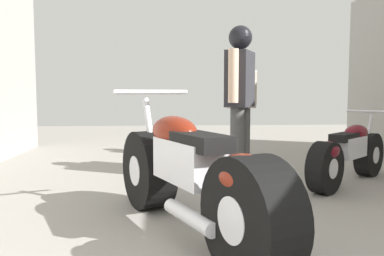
# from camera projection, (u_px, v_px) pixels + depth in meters

# --- Properties ---
(ground_plane) EXTENTS (17.49, 17.49, 0.00)m
(ground_plane) POSITION_uv_depth(u_px,v_px,m) (229.00, 199.00, 3.90)
(ground_plane) COLOR gray
(motorcycle_maroon_cruiser) EXTENTS (1.14, 2.15, 1.04)m
(motorcycle_maroon_cruiser) POSITION_uv_depth(u_px,v_px,m) (190.00, 177.00, 2.85)
(motorcycle_maroon_cruiser) COLOR black
(motorcycle_maroon_cruiser) RESTS_ON ground_plane
(motorcycle_black_naked) EXTENTS (1.38, 1.30, 0.81)m
(motorcycle_black_naked) POSITION_uv_depth(u_px,v_px,m) (348.00, 154.00, 4.48)
(motorcycle_black_naked) COLOR black
(motorcycle_black_naked) RESTS_ON ground_plane
(mechanic_in_blue) EXTENTS (0.59, 0.44, 1.64)m
(mechanic_in_blue) POSITION_uv_depth(u_px,v_px,m) (241.00, 95.00, 6.32)
(mechanic_in_blue) COLOR #4C4C4C
(mechanic_in_blue) RESTS_ON ground_plane
(mechanic_with_helmet) EXTENTS (0.43, 0.68, 1.80)m
(mechanic_with_helmet) POSITION_uv_depth(u_px,v_px,m) (240.00, 88.00, 4.78)
(mechanic_with_helmet) COLOR #4C4C4C
(mechanic_with_helmet) RESTS_ON ground_plane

